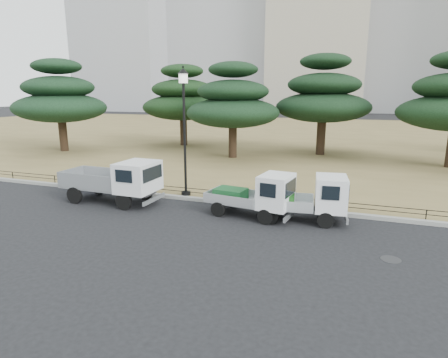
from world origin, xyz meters
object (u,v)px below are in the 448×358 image
at_px(truck_kei_front, 256,195).
at_px(truck_kei_rear, 307,198).
at_px(truck_large, 116,179).
at_px(tarp_pile, 91,178).
at_px(street_lamp, 184,111).

relative_size(truck_kei_front, truck_kei_rear, 1.00).
xyz_separation_m(truck_large, tarp_pile, (-2.93, 1.89, -0.60)).
distance_m(truck_large, truck_kei_rear, 8.55).
bearing_deg(street_lamp, truck_kei_front, -22.42).
xyz_separation_m(truck_kei_front, street_lamp, (-3.85, 1.59, 3.19)).
bearing_deg(truck_kei_rear, truck_kei_front, 178.80).
bearing_deg(truck_kei_front, tarp_pile, 177.63).
relative_size(truck_kei_rear, tarp_pile, 2.52).
xyz_separation_m(truck_large, street_lamp, (2.67, 1.76, 3.00)).
bearing_deg(truck_large, tarp_pile, 148.74).
bearing_deg(street_lamp, truck_large, -146.64).
height_order(truck_large, truck_kei_rear, truck_large).
relative_size(truck_large, street_lamp, 0.78).
xyz_separation_m(street_lamp, tarp_pile, (-5.60, 0.13, -3.61)).
xyz_separation_m(truck_kei_front, truck_kei_rear, (2.02, 0.20, -0.00)).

